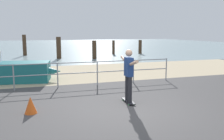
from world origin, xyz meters
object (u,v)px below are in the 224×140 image
Objects in this scene: sailboat at (3,71)px; skateboard at (128,101)px; skateboarder at (129,72)px; traffic_cone at (31,105)px.

sailboat is 6.74× the size of skateboard.
sailboat is at bearing 131.26° from skateboard.
skateboard is 0.49× the size of skateboarder.
skateboard is 0.95m from skateboarder.
sailboat is at bearing 103.86° from traffic_cone.
sailboat reaches higher than traffic_cone.
sailboat is 6.40m from skateboarder.
skateboard is 1.61× the size of traffic_cone.
skateboarder is 3.09m from traffic_cone.
skateboard is at bearing 80.54° from skateboarder.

